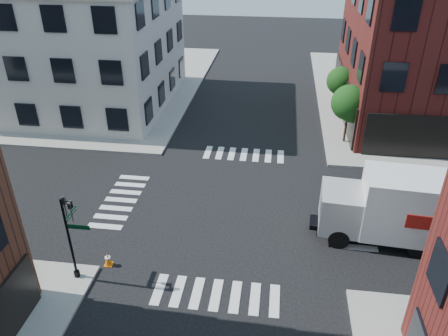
% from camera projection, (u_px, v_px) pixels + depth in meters
% --- Properties ---
extents(ground, '(120.00, 120.00, 0.00)m').
position_uv_depth(ground, '(233.00, 209.00, 26.21)').
color(ground, black).
rests_on(ground, ground).
extents(sidewalk_nw, '(30.00, 30.00, 0.15)m').
position_uv_depth(sidewalk_nw, '(61.00, 81.00, 46.65)').
color(sidewalk_nw, gray).
rests_on(sidewalk_nw, ground).
extents(building_nw, '(22.00, 16.00, 11.00)m').
position_uv_depth(building_nw, '(45.00, 42.00, 39.43)').
color(building_nw, '#BCB6AC').
rests_on(building_nw, ground).
extents(tree_near, '(2.69, 2.69, 4.49)m').
position_uv_depth(tree_near, '(350.00, 105.00, 32.37)').
color(tree_near, black).
rests_on(tree_near, ground).
extents(tree_far, '(2.43, 2.43, 4.07)m').
position_uv_depth(tree_far, '(341.00, 82.00, 37.68)').
color(tree_far, black).
rests_on(tree_far, ground).
extents(signal_pole, '(1.29, 1.24, 4.60)m').
position_uv_depth(signal_pole, '(70.00, 230.00, 19.82)').
color(signal_pole, black).
rests_on(signal_pole, ground).
extents(box_truck, '(9.03, 3.30, 4.01)m').
position_uv_depth(box_truck, '(410.00, 210.00, 22.52)').
color(box_truck, silver).
rests_on(box_truck, ground).
extents(traffic_cone, '(0.42, 0.42, 0.73)m').
position_uv_depth(traffic_cone, '(108.00, 259.00, 21.78)').
color(traffic_cone, orange).
rests_on(traffic_cone, ground).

